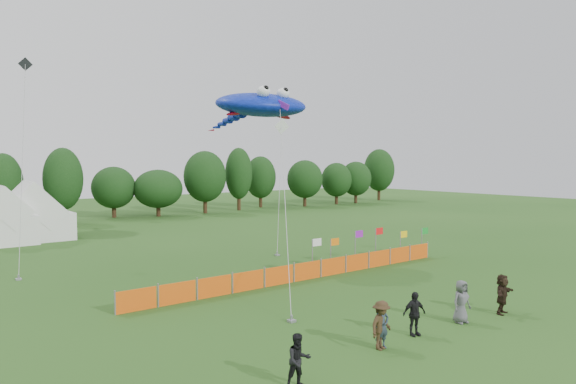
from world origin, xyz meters
TOP-DOWN VIEW (x-y plane):
  - ground at (0.00, 0.00)m, footprint 160.00×160.00m
  - treeline at (1.61, 44.93)m, footprint 104.57×8.78m
  - tent_left at (-8.28, 32.53)m, footprint 4.30×4.30m
  - tent_right at (-5.81, 33.29)m, footprint 5.38×4.31m
  - barrier_fence at (2.99, 8.09)m, footprint 21.90×0.06m
  - flag_row at (9.13, 9.05)m, footprint 10.73×0.82m
  - spectator_a at (-1.75, -1.75)m, footprint 0.65×0.47m
  - spectator_b at (-6.10, -2.39)m, footprint 0.92×0.79m
  - spectator_c at (-1.84, -1.82)m, footprint 1.25×0.89m
  - spectator_d at (0.27, -1.60)m, footprint 1.08×0.67m
  - spectator_e at (3.07, -1.80)m, footprint 0.95×0.69m
  - spectator_f at (5.60, -2.18)m, footprint 1.71×0.88m
  - stingray_kite at (4.06, 14.50)m, footprint 10.17×19.87m
  - small_kite_white at (9.93, 19.79)m, footprint 6.08×6.75m
  - small_kite_dark at (-8.67, 22.75)m, footprint 2.81×8.12m

SIDE VIEW (x-z plane):
  - ground at x=0.00m, z-range 0.00..0.00m
  - barrier_fence at x=2.99m, z-range 0.00..1.00m
  - spectator_b at x=-6.10m, z-range 0.00..1.62m
  - spectator_a at x=-1.75m, z-range 0.00..1.66m
  - spectator_d at x=0.27m, z-range 0.00..1.71m
  - spectator_f at x=5.60m, z-range 0.00..1.76m
  - spectator_c at x=-1.84m, z-range 0.00..1.76m
  - spectator_e at x=3.07m, z-range 0.00..1.79m
  - flag_row at x=9.13m, z-range 0.29..2.52m
  - tent_left at x=-8.28m, z-range 0.02..3.81m
  - tent_right at x=-5.81m, z-range 0.02..3.82m
  - treeline at x=1.61m, z-range 0.00..8.36m
  - small_kite_white at x=9.93m, z-range 2.06..12.43m
  - small_kite_dark at x=-8.67m, z-range 1.21..15.15m
  - stingray_kite at x=4.06m, z-range 4.62..16.16m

